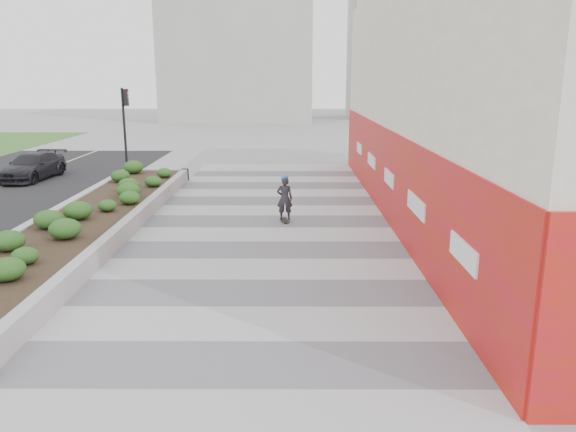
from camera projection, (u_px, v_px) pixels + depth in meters
name	position (u px, v px, depth m)	size (l,w,h in m)	color
ground	(251.00, 328.00, 10.71)	(160.00, 160.00, 0.00)	gray
walkway	(259.00, 274.00, 13.62)	(8.00, 36.00, 0.01)	#A8A8AD
building	(479.00, 99.00, 18.45)	(6.04, 24.08, 8.00)	beige
planter	(89.00, 218.00, 17.43)	(3.00, 18.00, 0.90)	#9E9EA0
traffic_signal_near	(125.00, 118.00, 27.07)	(0.33, 0.28, 4.20)	black
distant_bldg_north_l	(238.00, 28.00, 61.76)	(16.00, 12.00, 20.00)	#ADAAA3
distant_bldg_north_r	(411.00, 14.00, 66.07)	(14.00, 10.00, 24.00)	#ADAAA3
manhole_cover	(280.00, 274.00, 13.62)	(0.44, 0.44, 0.01)	#595654
skateboarder	(285.00, 198.00, 18.43)	(0.53, 0.74, 1.59)	beige
car_dark	(32.00, 166.00, 26.34)	(1.72, 4.22, 1.22)	black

